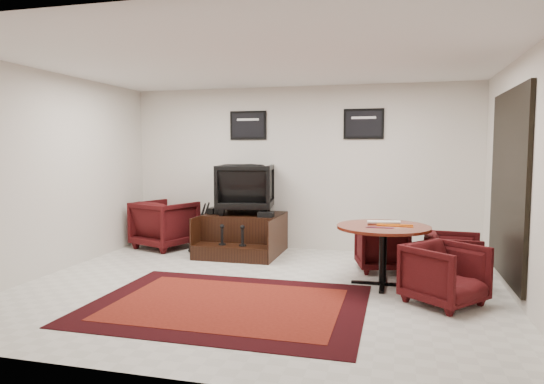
% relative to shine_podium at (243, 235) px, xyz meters
% --- Properties ---
extents(ground, '(6.00, 6.00, 0.00)m').
position_rel_shine_podium_xyz_m(ground, '(0.81, -1.91, -0.30)').
color(ground, silver).
rests_on(ground, ground).
extents(room_shell, '(6.02, 5.02, 2.81)m').
position_rel_shine_podium_xyz_m(room_shell, '(1.22, -1.79, 1.48)').
color(room_shell, beige).
rests_on(room_shell, ground).
extents(area_rug, '(3.03, 2.28, 0.01)m').
position_rel_shine_podium_xyz_m(area_rug, '(0.66, -2.65, -0.30)').
color(area_rug, black).
rests_on(area_rug, ground).
extents(shine_podium, '(1.27, 1.31, 0.65)m').
position_rel_shine_podium_xyz_m(shine_podium, '(0.00, 0.00, 0.00)').
color(shine_podium, black).
rests_on(shine_podium, ground).
extents(shine_chair, '(1.03, 0.98, 0.93)m').
position_rel_shine_podium_xyz_m(shine_chair, '(0.00, 0.14, 0.82)').
color(shine_chair, black).
rests_on(shine_chair, shine_podium).
extents(shoes_pair, '(0.23, 0.28, 0.10)m').
position_rel_shine_podium_xyz_m(shoes_pair, '(-0.46, -0.06, 0.40)').
color(shoes_pair, black).
rests_on(shoes_pair, shine_podium).
extents(polish_kit, '(0.25, 0.17, 0.08)m').
position_rel_shine_podium_xyz_m(polish_kit, '(0.46, -0.25, 0.39)').
color(polish_kit, black).
rests_on(polish_kit, shine_podium).
extents(umbrella_black, '(0.33, 0.12, 0.88)m').
position_rel_shine_podium_xyz_m(umbrella_black, '(-0.72, -0.22, 0.14)').
color(umbrella_black, black).
rests_on(umbrella_black, ground).
extents(umbrella_hooked, '(0.32, 0.12, 0.87)m').
position_rel_shine_podium_xyz_m(umbrella_hooked, '(-0.73, -0.02, 0.13)').
color(umbrella_hooked, black).
rests_on(umbrella_hooked, ground).
extents(armchair_side, '(1.13, 1.10, 0.92)m').
position_rel_shine_podium_xyz_m(armchair_side, '(-1.47, 0.06, 0.16)').
color(armchair_side, black).
rests_on(armchair_side, ground).
extents(meeting_table, '(1.17, 1.17, 0.77)m').
position_rel_shine_podium_xyz_m(meeting_table, '(2.32, -1.41, 0.37)').
color(meeting_table, '#49170A').
rests_on(meeting_table, ground).
extents(table_chair_back, '(0.81, 0.77, 0.70)m').
position_rel_shine_podium_xyz_m(table_chair_back, '(2.27, -0.62, 0.05)').
color(table_chair_back, black).
rests_on(table_chair_back, ground).
extents(table_chair_window, '(0.70, 0.74, 0.72)m').
position_rel_shine_podium_xyz_m(table_chair_window, '(3.19, -1.08, 0.06)').
color(table_chair_window, black).
rests_on(table_chair_window, ground).
extents(table_chair_corner, '(1.00, 1.00, 0.75)m').
position_rel_shine_podium_xyz_m(table_chair_corner, '(3.01, -2.02, 0.07)').
color(table_chair_corner, black).
rests_on(table_chair_corner, ground).
extents(paper_roll, '(0.42, 0.13, 0.05)m').
position_rel_shine_podium_xyz_m(paper_roll, '(2.32, -1.29, 0.49)').
color(paper_roll, silver).
rests_on(paper_roll, meeting_table).
extents(table_clutter, '(0.57, 0.31, 0.01)m').
position_rel_shine_podium_xyz_m(table_clutter, '(2.42, -1.41, 0.47)').
color(table_clutter, orange).
rests_on(table_clutter, meeting_table).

